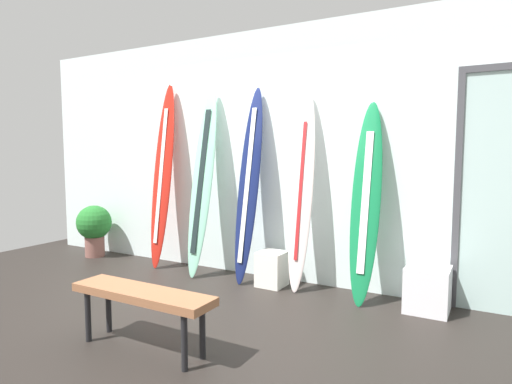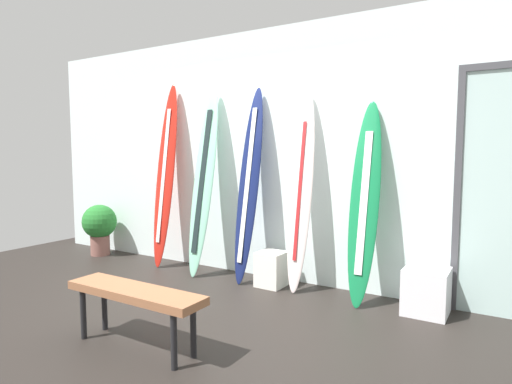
{
  "view_description": "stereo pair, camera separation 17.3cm",
  "coord_description": "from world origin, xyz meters",
  "px_view_note": "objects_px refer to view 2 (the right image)",
  "views": [
    {
      "loc": [
        2.18,
        -3.15,
        1.44
      ],
      "look_at": [
        -0.11,
        0.95,
        1.0
      ],
      "focal_mm": 30.38,
      "sensor_mm": 36.0,
      "label": 1
    },
    {
      "loc": [
        2.33,
        -3.06,
        1.44
      ],
      "look_at": [
        -0.11,
        0.95,
        1.0
      ],
      "focal_mm": 30.38,
      "sensor_mm": 36.0,
      "label": 2
    }
  ],
  "objects_px": {
    "display_block_left": "(271,269)",
    "surfboard_navy": "(249,185)",
    "surfboard_emerald": "(364,204)",
    "surfboard_crimson": "(165,176)",
    "surfboard_ivory": "(301,192)",
    "display_block_center": "(426,291)",
    "surfboard_seafoam": "(204,181)",
    "bench": "(135,296)",
    "potted_plant": "(100,225)"
  },
  "relations": [
    {
      "from": "potted_plant",
      "to": "display_block_left",
      "type": "bearing_deg",
      "value": 0.23
    },
    {
      "from": "display_block_center",
      "to": "surfboard_emerald",
      "type": "bearing_deg",
      "value": 179.95
    },
    {
      "from": "surfboard_seafoam",
      "to": "display_block_center",
      "type": "distance_m",
      "value": 2.64
    },
    {
      "from": "surfboard_ivory",
      "to": "bench",
      "type": "xyz_separation_m",
      "value": [
        -0.44,
        -1.87,
        -0.64
      ]
    },
    {
      "from": "surfboard_seafoam",
      "to": "surfboard_navy",
      "type": "relative_size",
      "value": 1.02
    },
    {
      "from": "surfboard_seafoam",
      "to": "display_block_center",
      "type": "xyz_separation_m",
      "value": [
        2.48,
        0.02,
        -0.9
      ]
    },
    {
      "from": "display_block_left",
      "to": "surfboard_crimson",
      "type": "bearing_deg",
      "value": 177.84
    },
    {
      "from": "surfboard_seafoam",
      "to": "surfboard_ivory",
      "type": "distance_m",
      "value": 1.22
    },
    {
      "from": "potted_plant",
      "to": "bench",
      "type": "height_order",
      "value": "potted_plant"
    },
    {
      "from": "surfboard_navy",
      "to": "surfboard_ivory",
      "type": "xyz_separation_m",
      "value": [
        0.61,
        0.03,
        -0.05
      ]
    },
    {
      "from": "display_block_left",
      "to": "potted_plant",
      "type": "xyz_separation_m",
      "value": [
        -2.74,
        -0.01,
        0.24
      ]
    },
    {
      "from": "surfboard_ivory",
      "to": "display_block_left",
      "type": "xyz_separation_m",
      "value": [
        -0.31,
        -0.07,
        -0.84
      ]
    },
    {
      "from": "surfboard_emerald",
      "to": "display_block_center",
      "type": "height_order",
      "value": "surfboard_emerald"
    },
    {
      "from": "surfboard_navy",
      "to": "surfboard_ivory",
      "type": "relative_size",
      "value": 1.04
    },
    {
      "from": "surfboard_navy",
      "to": "surfboard_seafoam",
      "type": "bearing_deg",
      "value": -177.22
    },
    {
      "from": "surfboard_emerald",
      "to": "display_block_left",
      "type": "distance_m",
      "value": 1.25
    },
    {
      "from": "surfboard_emerald",
      "to": "surfboard_ivory",
      "type": "bearing_deg",
      "value": 176.3
    },
    {
      "from": "display_block_left",
      "to": "display_block_center",
      "type": "xyz_separation_m",
      "value": [
        1.57,
        0.02,
        0.02
      ]
    },
    {
      "from": "surfboard_ivory",
      "to": "bench",
      "type": "height_order",
      "value": "surfboard_ivory"
    },
    {
      "from": "surfboard_emerald",
      "to": "bench",
      "type": "relative_size",
      "value": 1.67
    },
    {
      "from": "surfboard_navy",
      "to": "bench",
      "type": "relative_size",
      "value": 1.87
    },
    {
      "from": "potted_plant",
      "to": "display_block_center",
      "type": "bearing_deg",
      "value": 0.43
    },
    {
      "from": "display_block_left",
      "to": "display_block_center",
      "type": "distance_m",
      "value": 1.57
    },
    {
      "from": "display_block_left",
      "to": "bench",
      "type": "bearing_deg",
      "value": -94.28
    },
    {
      "from": "surfboard_crimson",
      "to": "surfboard_ivory",
      "type": "relative_size",
      "value": 1.1
    },
    {
      "from": "surfboard_crimson",
      "to": "surfboard_ivory",
      "type": "distance_m",
      "value": 1.87
    },
    {
      "from": "surfboard_navy",
      "to": "bench",
      "type": "distance_m",
      "value": 1.97
    },
    {
      "from": "surfboard_seafoam",
      "to": "bench",
      "type": "height_order",
      "value": "surfboard_seafoam"
    },
    {
      "from": "surfboard_seafoam",
      "to": "display_block_left",
      "type": "height_order",
      "value": "surfboard_seafoam"
    },
    {
      "from": "surfboard_navy",
      "to": "surfboard_ivory",
      "type": "bearing_deg",
      "value": 2.88
    },
    {
      "from": "surfboard_seafoam",
      "to": "surfboard_navy",
      "type": "distance_m",
      "value": 0.61
    },
    {
      "from": "surfboard_crimson",
      "to": "surfboard_navy",
      "type": "height_order",
      "value": "surfboard_crimson"
    },
    {
      "from": "surfboard_seafoam",
      "to": "bench",
      "type": "distance_m",
      "value": 2.09
    },
    {
      "from": "surfboard_seafoam",
      "to": "surfboard_emerald",
      "type": "relative_size",
      "value": 1.14
    },
    {
      "from": "surfboard_ivory",
      "to": "surfboard_emerald",
      "type": "distance_m",
      "value": 0.69
    },
    {
      "from": "surfboard_seafoam",
      "to": "bench",
      "type": "relative_size",
      "value": 1.91
    },
    {
      "from": "surfboard_ivory",
      "to": "display_block_center",
      "type": "relative_size",
      "value": 5.11
    },
    {
      "from": "surfboard_navy",
      "to": "surfboard_emerald",
      "type": "relative_size",
      "value": 1.12
    },
    {
      "from": "surfboard_ivory",
      "to": "surfboard_seafoam",
      "type": "bearing_deg",
      "value": -177.17
    },
    {
      "from": "surfboard_seafoam",
      "to": "surfboard_ivory",
      "type": "xyz_separation_m",
      "value": [
        1.22,
        0.06,
        -0.08
      ]
    },
    {
      "from": "surfboard_seafoam",
      "to": "surfboard_emerald",
      "type": "height_order",
      "value": "surfboard_seafoam"
    },
    {
      "from": "surfboard_seafoam",
      "to": "bench",
      "type": "xyz_separation_m",
      "value": [
        0.78,
        -1.81,
        -0.71
      ]
    },
    {
      "from": "surfboard_ivory",
      "to": "potted_plant",
      "type": "xyz_separation_m",
      "value": [
        -3.05,
        -0.08,
        -0.6
      ]
    },
    {
      "from": "surfboard_crimson",
      "to": "display_block_left",
      "type": "xyz_separation_m",
      "value": [
        1.56,
        -0.06,
        -0.96
      ]
    },
    {
      "from": "surfboard_crimson",
      "to": "display_block_center",
      "type": "xyz_separation_m",
      "value": [
        3.12,
        -0.04,
        -0.94
      ]
    },
    {
      "from": "surfboard_emerald",
      "to": "bench",
      "type": "xyz_separation_m",
      "value": [
        -1.12,
        -1.82,
        -0.56
      ]
    },
    {
      "from": "surfboard_ivory",
      "to": "surfboard_emerald",
      "type": "height_order",
      "value": "surfboard_ivory"
    },
    {
      "from": "surfboard_ivory",
      "to": "display_block_left",
      "type": "height_order",
      "value": "surfboard_ivory"
    },
    {
      "from": "surfboard_crimson",
      "to": "display_block_left",
      "type": "height_order",
      "value": "surfboard_crimson"
    },
    {
      "from": "display_block_left",
      "to": "surfboard_navy",
      "type": "bearing_deg",
      "value": 173.43
    }
  ]
}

